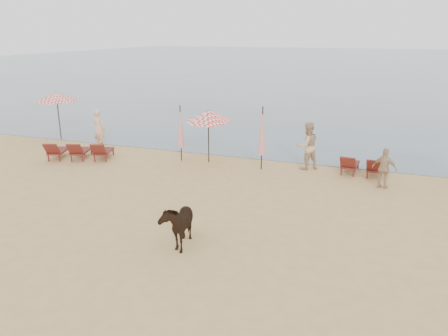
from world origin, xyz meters
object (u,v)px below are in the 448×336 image
object	(u,v)px
beachgoer_right_a	(307,146)
beachgoer_right_b	(384,169)
lounger_cluster_right	(362,166)
cow	(178,223)
umbrella_closed_left	(181,127)
beachgoer_left	(99,129)
lounger_cluster_left	(79,151)
umbrella_closed_right	(262,131)
umbrella_open_left_a	(56,97)
umbrella_open_left_b	(208,116)

from	to	relation	value
beachgoer_right_a	beachgoer_right_b	xyz separation A→B (m)	(3.04, -1.43, -0.24)
lounger_cluster_right	beachgoer_right_a	size ratio (longest dim) A/B	0.87
cow	lounger_cluster_right	bearing A→B (deg)	49.16
lounger_cluster_right	umbrella_closed_left	xyz separation A→B (m)	(-7.65, -0.57, 1.13)
beachgoer_left	beachgoer_right_a	bearing A→B (deg)	-165.69
lounger_cluster_left	umbrella_closed_right	distance (m)	8.23
lounger_cluster_left	lounger_cluster_right	distance (m)	12.17
umbrella_closed_left	lounger_cluster_left	bearing A→B (deg)	-162.61
umbrella_closed_right	umbrella_open_left_a	bearing A→B (deg)	172.23
umbrella_open_left_a	umbrella_closed_right	xyz separation A→B (m)	(11.45, -1.56, -0.63)
lounger_cluster_left	cow	distance (m)	9.70
lounger_cluster_left	cow	size ratio (longest dim) A/B	2.01
lounger_cluster_right	beachgoer_left	world-z (taller)	beachgoer_left
umbrella_open_left_a	beachgoer_right_a	distance (m)	13.27
umbrella_closed_left	cow	xyz separation A→B (m)	(3.32, -7.28, -0.89)
beachgoer_right_a	beachgoer_right_b	world-z (taller)	beachgoer_right_a
beachgoer_left	umbrella_closed_right	bearing A→B (deg)	-170.49
cow	beachgoer_right_b	size ratio (longest dim) A/B	1.00
lounger_cluster_right	umbrella_closed_left	world-z (taller)	umbrella_closed_left
umbrella_open_left_a	umbrella_closed_left	distance (m)	7.96
umbrella_open_left_a	beachgoer_right_b	xyz separation A→B (m)	(16.22, -2.28, -1.50)
lounger_cluster_left	umbrella_open_left_b	distance (m)	6.04
lounger_cluster_right	umbrella_closed_right	size ratio (longest dim) A/B	0.65
beachgoer_right_b	umbrella_closed_left	bearing A→B (deg)	11.33
umbrella_open_left_a	umbrella_closed_right	world-z (taller)	umbrella_closed_right
umbrella_open_left_a	umbrella_closed_right	bearing A→B (deg)	-28.43
lounger_cluster_right	umbrella_open_left_b	bearing A→B (deg)	-171.38
lounger_cluster_left	beachgoer_left	world-z (taller)	beachgoer_left
beachgoer_left	beachgoer_right_b	size ratio (longest dim) A/B	1.30
umbrella_closed_right	beachgoer_right_a	xyz separation A→B (m)	(1.74, 0.71, -0.63)
umbrella_closed_left	umbrella_open_left_b	bearing A→B (deg)	8.60
umbrella_open_left_a	umbrella_closed_left	size ratio (longest dim) A/B	1.01
umbrella_open_left_a	beachgoer_right_a	world-z (taller)	umbrella_open_left_a
umbrella_open_left_b	beachgoer_left	world-z (taller)	umbrella_open_left_b
lounger_cluster_left	umbrella_closed_left	size ratio (longest dim) A/B	1.21
umbrella_closed_right	beachgoer_right_b	size ratio (longest dim) A/B	1.75
beachgoer_right_a	umbrella_open_left_a	bearing A→B (deg)	-43.00
umbrella_open_left_b	beachgoer_right_a	bearing A→B (deg)	20.09
beachgoer_right_a	umbrella_closed_left	bearing A→B (deg)	-32.21
umbrella_closed_right	beachgoer_right_b	distance (m)	4.91
umbrella_closed_right	cow	bearing A→B (deg)	-92.79
lounger_cluster_right	umbrella_closed_right	bearing A→B (deg)	-166.07
lounger_cluster_right	beachgoer_right_a	bearing A→B (deg)	-177.43
beachgoer_left	cow	bearing A→B (deg)	149.06
lounger_cluster_left	umbrella_closed_left	world-z (taller)	umbrella_closed_left
umbrella_closed_left	beachgoer_right_b	size ratio (longest dim) A/B	1.65
lounger_cluster_left	lounger_cluster_right	xyz separation A→B (m)	(12.01, 1.94, -0.01)
umbrella_closed_left	cow	distance (m)	8.05
lounger_cluster_left	umbrella_closed_right	world-z (taller)	umbrella_closed_right
umbrella_open_left_a	beachgoer_right_b	world-z (taller)	umbrella_open_left_a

